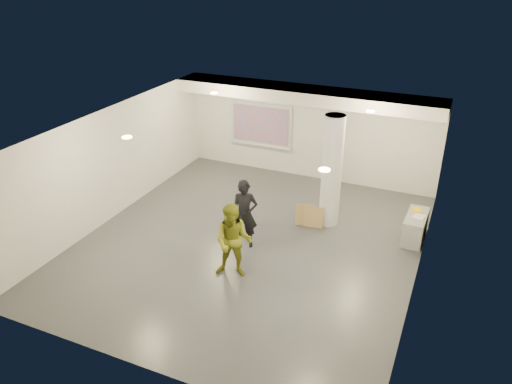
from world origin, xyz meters
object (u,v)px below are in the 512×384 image
at_px(credenza, 415,227).
at_px(man, 233,241).
at_px(column, 332,172).
at_px(woman, 245,214).
at_px(projection_screen, 261,125).

height_order(credenza, man, man).
xyz_separation_m(column, credenza, (2.22, 0.07, -1.16)).
bearing_deg(woman, column, 30.03).
xyz_separation_m(column, projection_screen, (-3.10, 2.65, 0.03)).
bearing_deg(column, man, -112.07).
bearing_deg(woman, projection_screen, 87.92).
xyz_separation_m(projection_screen, credenza, (5.32, -2.58, -1.19)).
distance_m(projection_screen, man, 6.12).
bearing_deg(column, credenza, 1.87).
xyz_separation_m(projection_screen, woman, (1.53, -4.57, -0.66)).
distance_m(column, man, 3.45).
relative_size(projection_screen, credenza, 1.81).
xyz_separation_m(credenza, man, (-3.50, -3.22, 0.54)).
distance_m(column, woman, 2.56).
bearing_deg(credenza, woman, -150.61).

